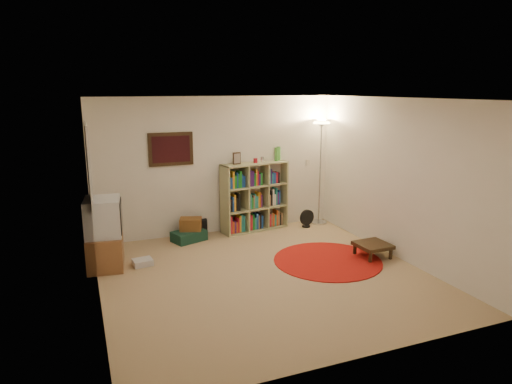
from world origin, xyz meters
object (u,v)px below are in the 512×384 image
at_px(bookshelf, 254,198).
at_px(side_table, 373,246).
at_px(floor_fan, 307,218).
at_px(tv_stand, 105,234).
at_px(floor_lamp, 321,138).
at_px(suitcase, 189,236).

distance_m(bookshelf, side_table, 2.43).
bearing_deg(bookshelf, floor_fan, -22.68).
height_order(bookshelf, tv_stand, bookshelf).
bearing_deg(tv_stand, floor_fan, 17.15).
xyz_separation_m(floor_lamp, side_table, (-0.12, -1.97, -1.52)).
distance_m(bookshelf, suitcase, 1.42).
bearing_deg(floor_lamp, suitcase, -177.51).
relative_size(bookshelf, tv_stand, 1.46).
distance_m(bookshelf, floor_lamp, 1.75).
distance_m(suitcase, side_table, 3.15).
height_order(floor_lamp, suitcase, floor_lamp).
distance_m(floor_lamp, side_table, 2.49).
height_order(floor_fan, suitcase, floor_fan).
bearing_deg(floor_fan, side_table, -95.10).
distance_m(floor_lamp, floor_fan, 1.58).
relative_size(floor_lamp, floor_fan, 5.95).
bearing_deg(floor_lamp, tv_stand, -168.56).
relative_size(bookshelf, floor_lamp, 0.75).
xyz_separation_m(floor_lamp, floor_fan, (-0.35, -0.15, -1.54)).
relative_size(bookshelf, floor_fan, 4.47).
bearing_deg(floor_lamp, side_table, -93.56).
relative_size(bookshelf, suitcase, 2.38).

